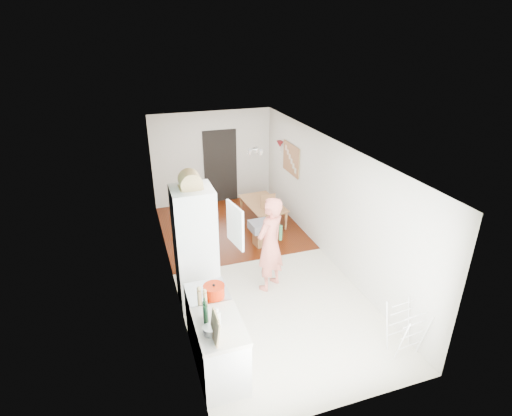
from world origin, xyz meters
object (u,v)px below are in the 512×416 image
stool (261,238)px  person (270,236)px  dining_table (264,213)px  drying_rack (405,330)px  dining_chair (270,214)px

stool → person: bearing=-103.2°
person → dining_table: bearing=-141.5°
dining_table → stool: (-0.46, -1.14, -0.03)m
drying_rack → stool: bearing=99.5°
dining_table → drying_rack: 4.85m
stool → dining_chair: bearing=54.5°
person → stool: (0.35, 1.50, -0.87)m
dining_table → dining_chair: bearing=175.6°
dining_chair → person: bearing=-109.6°
dining_chair → drying_rack: bearing=-82.3°
person → dining_chair: person is taller
person → dining_table: size_ratio=1.74×
dining_table → drying_rack: size_ratio=1.55×
dining_table → person: bearing=159.4°
person → drying_rack: 2.63m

